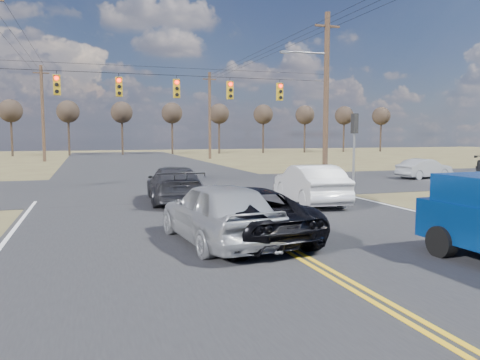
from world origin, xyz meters
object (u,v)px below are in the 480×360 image
object	(u,v)px
silver_suv	(218,212)
black_suv	(240,214)
white_car_queue	(310,184)
cross_car_east_near	(424,169)
dgrey_car_queue	(174,184)

from	to	relation	value
silver_suv	black_suv	distance (m)	0.68
white_car_queue	silver_suv	bearing A→B (deg)	52.19
silver_suv	cross_car_east_near	bearing A→B (deg)	-148.79
dgrey_car_queue	white_car_queue	bearing A→B (deg)	161.64
black_suv	dgrey_car_queue	world-z (taller)	dgrey_car_queue
silver_suv	white_car_queue	size ratio (longest dim) A/B	1.00
silver_suv	dgrey_car_queue	distance (m)	7.79
white_car_queue	cross_car_east_near	xyz separation A→B (m)	(12.06, 7.74, -0.17)
silver_suv	dgrey_car_queue	bearing A→B (deg)	-97.82
silver_suv	black_suv	world-z (taller)	silver_suv
cross_car_east_near	white_car_queue	bearing A→B (deg)	113.06
silver_suv	white_car_queue	distance (m)	7.82
black_suv	dgrey_car_queue	xyz separation A→B (m)	(-0.41, 7.61, 0.03)
black_suv	cross_car_east_near	bearing A→B (deg)	-150.87
white_car_queue	cross_car_east_near	bearing A→B (deg)	-140.95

